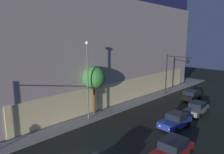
# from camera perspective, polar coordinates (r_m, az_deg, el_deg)

# --- Properties ---
(modern_building) EXTENTS (39.16, 22.01, 17.36)m
(modern_building) POSITION_cam_1_polar(r_m,az_deg,el_deg) (38.50, -8.16, 8.94)
(modern_building) COLOR #4C4C51
(modern_building) RESTS_ON ground
(traffic_light_far_corner) EXTENTS (0.37, 4.43, 6.92)m
(traffic_light_far_corner) POSITION_cam_1_polar(r_m,az_deg,el_deg) (35.94, 16.71, 2.38)
(traffic_light_far_corner) COLOR black
(traffic_light_far_corner) RESTS_ON sidewalk_corner
(street_lamp_sidewalk) EXTENTS (0.44, 0.44, 9.29)m
(street_lamp_sidewalk) POSITION_cam_1_polar(r_m,az_deg,el_deg) (23.78, -6.81, 1.29)
(street_lamp_sidewalk) COLOR #606060
(street_lamp_sidewalk) RESTS_ON sidewalk_corner
(sidewalk_tree) EXTENTS (2.94, 2.94, 6.19)m
(sidewalk_tree) POSITION_cam_1_polar(r_m,az_deg,el_deg) (25.92, -5.05, -0.24)
(sidewalk_tree) COLOR #4D331E
(sidewalk_tree) RESTS_ON sidewalk_corner
(car_red) EXTENTS (4.77, 2.18, 1.64)m
(car_red) POSITION_cam_1_polar(r_m,az_deg,el_deg) (18.28, 16.28, -18.91)
(car_red) COLOR maroon
(car_red) RESTS_ON ground
(car_blue) EXTENTS (4.14, 2.29, 1.66)m
(car_blue) POSITION_cam_1_polar(r_m,az_deg,el_deg) (24.00, 17.24, -11.55)
(car_blue) COLOR navy
(car_blue) RESTS_ON ground
(car_grey) EXTENTS (4.31, 2.14, 1.56)m
(car_grey) POSITION_cam_1_polar(r_m,az_deg,el_deg) (28.95, 22.50, -8.06)
(car_grey) COLOR slate
(car_grey) RESTS_ON ground
(car_black) EXTENTS (4.22, 2.23, 1.63)m
(car_black) POSITION_cam_1_polar(r_m,az_deg,el_deg) (34.95, 21.21, -4.74)
(car_black) COLOR black
(car_black) RESTS_ON ground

